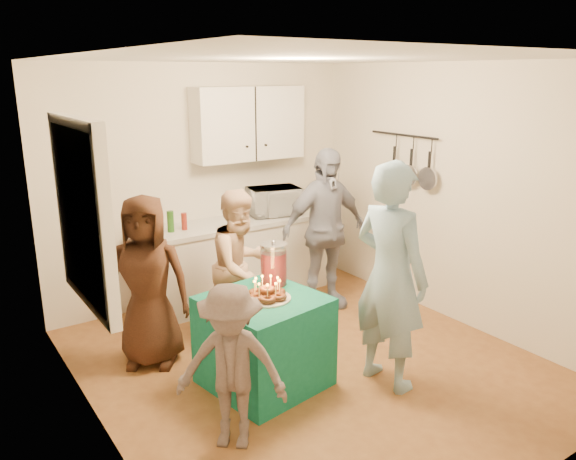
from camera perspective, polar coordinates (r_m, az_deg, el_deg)
floor at (r=5.13m, az=2.27°, el=-13.35°), size 4.00×4.00×0.00m
ceiling at (r=4.49m, az=2.64°, el=17.07°), size 4.00×4.00×0.00m
back_wall at (r=6.32m, az=-8.53°, el=4.64°), size 3.60×3.60×0.00m
left_wall at (r=3.88m, az=-19.36°, el=-3.07°), size 4.00×4.00×0.00m
right_wall at (r=5.88m, az=16.66°, el=3.33°), size 4.00×4.00×0.00m
window_night at (r=4.11m, az=-20.41°, el=1.45°), size 0.04×1.00×1.20m
counter at (r=6.37m, az=-5.40°, el=-3.26°), size 2.20×0.58×0.86m
countertop at (r=6.24m, az=-5.51°, el=0.69°), size 2.24×0.62×0.05m
upper_cabinet at (r=6.33m, az=-4.02°, el=10.74°), size 1.30×0.30×0.80m
pot_rack at (r=6.22m, az=11.40°, el=7.14°), size 0.12×1.00×0.60m
microwave at (r=6.46m, az=-1.46°, el=2.95°), size 0.64×0.50×0.32m
party_table at (r=4.67m, az=-2.45°, el=-11.21°), size 0.97×0.97×0.76m
donut_cake at (r=4.45m, az=-2.14°, el=-5.95°), size 0.38×0.38×0.18m
punch_jar at (r=4.73m, az=-1.47°, el=-3.59°), size 0.22×0.22×0.34m
man_birthday at (r=4.54m, az=10.35°, el=-4.64°), size 0.53×0.73×1.87m
woman_back_left at (r=4.99m, az=-14.12°, el=-5.11°), size 0.89×0.82×1.52m
woman_back_center at (r=5.30m, az=-4.77°, el=-3.70°), size 0.84×0.73×1.47m
woman_back_right at (r=5.99m, az=3.72°, el=0.01°), size 1.05×0.49×1.75m
child_near_left at (r=3.89m, az=-5.78°, el=-13.70°), size 0.86×0.83×1.18m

